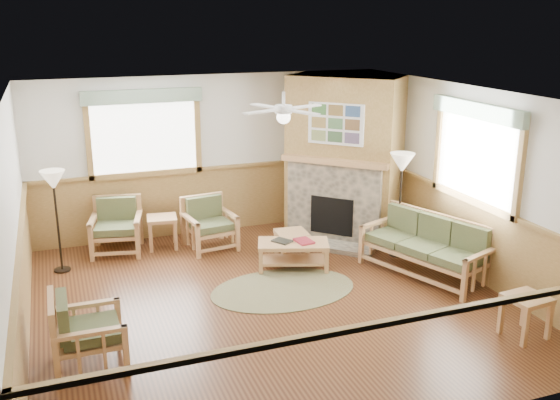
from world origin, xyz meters
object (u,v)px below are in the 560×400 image
object	(u,v)px
footstool	(292,244)
sofa	(425,247)
coffee_table	(293,255)
armchair_left	(89,331)
floor_lamp_right	(400,205)
end_table_sofa	(525,316)
floor_lamp_left	(57,222)
armchair_back_right	(210,224)
end_table_chairs	(163,232)
armchair_back_left	(116,227)

from	to	relation	value
footstool	sofa	bearing A→B (deg)	-40.80
coffee_table	armchair_left	bearing A→B (deg)	-130.58
floor_lamp_right	footstool	bearing A→B (deg)	161.93
end_table_sofa	floor_lamp_left	bearing A→B (deg)	141.84
sofa	coffee_table	bearing A→B (deg)	-138.13
sofa	armchair_left	xyz separation A→B (m)	(-4.72, -0.87, -0.01)
armchair_left	floor_lamp_left	size ratio (longest dim) A/B	0.54
end_table_sofa	floor_lamp_right	size ratio (longest dim) A/B	0.31
armchair_back_right	floor_lamp_right	xyz separation A→B (m)	(2.69, -1.31, 0.41)
coffee_table	end_table_chairs	xyz separation A→B (m)	(-1.66, 1.55, 0.05)
armchair_back_right	armchair_back_left	bearing A→B (deg)	158.61
armchair_left	footstool	xyz separation A→B (m)	(3.18, 2.20, -0.21)
armchair_back_right	end_table_sofa	world-z (taller)	armchair_back_right
floor_lamp_right	floor_lamp_left	bearing A→B (deg)	166.80
end_table_sofa	sofa	bearing A→B (deg)	92.86
coffee_table	end_table_chairs	size ratio (longest dim) A/B	1.99
armchair_back_left	armchair_left	size ratio (longest dim) A/B	1.02
armchair_back_left	coffee_table	xyz separation A→B (m)	(2.38, -1.58, -0.22)
armchair_back_right	floor_lamp_left	bearing A→B (deg)	175.63
sofa	floor_lamp_right	distance (m)	0.90
armchair_left	footstool	distance (m)	3.87
armchair_back_left	floor_lamp_left	world-z (taller)	floor_lamp_left
armchair_back_left	floor_lamp_right	world-z (taller)	floor_lamp_right
coffee_table	floor_lamp_right	xyz separation A→B (m)	(1.74, -0.07, 0.62)
coffee_table	footstool	bearing A→B (deg)	90.73
armchair_back_right	footstool	world-z (taller)	armchair_back_right
floor_lamp_left	end_table_chairs	bearing A→B (deg)	16.03
end_table_sofa	floor_lamp_left	distance (m)	6.41
armchair_left	floor_lamp_left	xyz separation A→B (m)	(-0.21, 2.85, 0.35)
armchair_left	end_table_sofa	bearing A→B (deg)	-102.87
coffee_table	end_table_chairs	world-z (taller)	end_table_chairs
armchair_left	floor_lamp_left	bearing A→B (deg)	4.18
end_table_chairs	floor_lamp_left	world-z (taller)	floor_lamp_left
end_table_chairs	end_table_sofa	bearing A→B (deg)	-51.91
coffee_table	end_table_chairs	distance (m)	2.27
end_table_chairs	end_table_sofa	size ratio (longest dim) A/B	1.02
coffee_table	end_table_sofa	world-z (taller)	end_table_sofa
footstool	floor_lamp_left	size ratio (longest dim) A/B	0.30
coffee_table	armchair_back_left	bearing A→B (deg)	165.76
armchair_left	end_table_chairs	world-z (taller)	armchair_left
armchair_left	floor_lamp_right	size ratio (longest dim) A/B	0.51
armchair_back_right	footstool	xyz separation A→B (m)	(1.10, -0.79, -0.21)
armchair_back_left	coffee_table	size ratio (longest dim) A/B	0.82
sofa	end_table_sofa	xyz separation A→B (m)	(0.10, -1.97, -0.17)
armchair_back_left	floor_lamp_left	bearing A→B (deg)	-138.33
sofa	armchair_back_right	distance (m)	3.38
end_table_sofa	floor_lamp_left	xyz separation A→B (m)	(-5.03, 3.95, 0.51)
end_table_sofa	armchair_back_right	bearing A→B (deg)	123.82
end_table_sofa	floor_lamp_right	bearing A→B (deg)	91.05
footstool	floor_lamp_right	size ratio (longest dim) A/B	0.28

